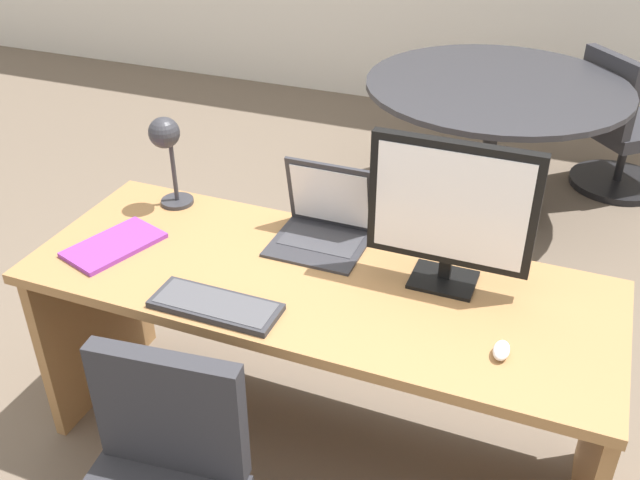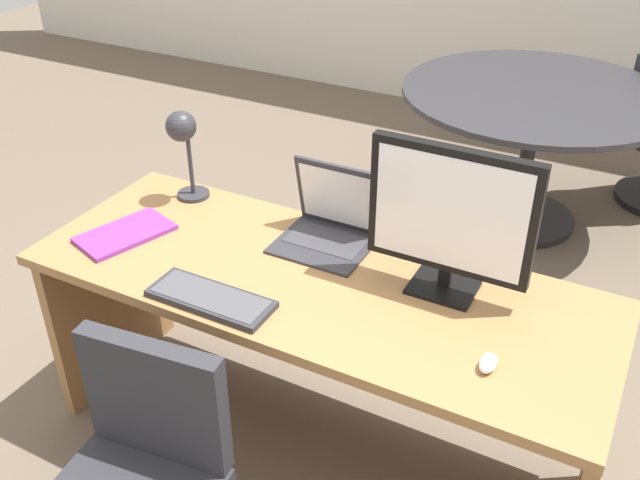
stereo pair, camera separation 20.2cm
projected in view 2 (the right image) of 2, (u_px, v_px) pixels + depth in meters
The scene contains 9 objects.
ground at pixel (449, 250), 3.76m from camera, with size 12.00×12.00×0.00m, color #6B5B4C.
desk at pixel (322, 323), 2.39m from camera, with size 1.86×0.70×0.75m.
monitor at pixel (451, 215), 2.05m from camera, with size 0.50×0.16×0.47m.
laptop at pixel (332, 217), 2.40m from camera, with size 0.31×0.28×0.27m.
keyboard at pixel (211, 299), 2.13m from camera, with size 0.39×0.15×0.02m.
mouse at pixel (488, 363), 1.87m from camera, with size 0.04×0.08×0.04m.
desk_lamp at pixel (183, 137), 2.54m from camera, with size 0.12×0.14×0.35m.
book at pixel (125, 234), 2.45m from camera, with size 0.27×0.35×0.02m.
meeting_table at pixel (532, 124), 3.72m from camera, with size 1.38×1.38×0.77m.
Camera 2 is at (0.87, -1.62, 2.04)m, focal length 40.00 mm.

